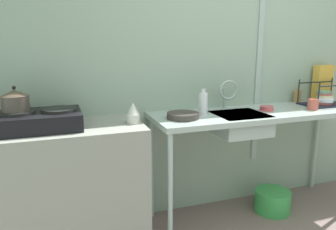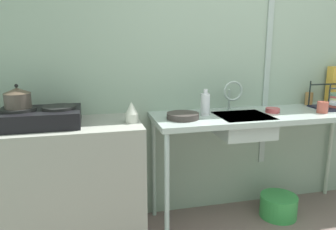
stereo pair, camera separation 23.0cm
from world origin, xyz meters
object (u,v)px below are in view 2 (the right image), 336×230
object	(u,v)px
sink_basin	(243,125)
utensil_jar	(309,98)
pot_on_left_burner	(17,98)
percolator	(132,112)
cup_by_rack	(323,107)
bucket_on_floor	(278,206)
faucet	(232,92)
small_bowl_on_drainboard	(273,110)
frying_pan	(183,116)
bottle_by_sink	(205,104)
stove	(40,117)

from	to	relation	value
sink_basin	utensil_jar	size ratio (longest dim) A/B	2.06
pot_on_left_burner	percolator	distance (m)	0.75
cup_by_rack	bucket_on_floor	world-z (taller)	cup_by_rack
faucet	percolator	bearing A→B (deg)	-168.58
small_bowl_on_drainboard	bucket_on_floor	bearing A→B (deg)	-25.05
small_bowl_on_drainboard	utensil_jar	world-z (taller)	utensil_jar
frying_pan	utensil_jar	distance (m)	1.27
percolator	cup_by_rack	world-z (taller)	percolator
pot_on_left_burner	small_bowl_on_drainboard	xyz separation A→B (m)	(1.87, 0.00, -0.18)
percolator	bottle_by_sink	distance (m)	0.59
stove	percolator	distance (m)	0.61
pot_on_left_burner	cup_by_rack	distance (m)	2.25
faucet	pot_on_left_burner	bearing A→B (deg)	-175.88
small_bowl_on_drainboard	utensil_jar	bearing A→B (deg)	23.95
frying_pan	cup_by_rack	xyz separation A→B (m)	(1.13, -0.06, 0.02)
cup_by_rack	utensil_jar	bearing A→B (deg)	70.82
sink_basin	stove	bearing A→B (deg)	178.37
faucet	utensil_jar	world-z (taller)	faucet
bottle_by_sink	pot_on_left_burner	bearing A→B (deg)	-177.98
small_bowl_on_drainboard	utensil_jar	xyz separation A→B (m)	(0.49, 0.22, 0.04)
percolator	bucket_on_floor	xyz separation A→B (m)	(1.23, 0.01, -0.88)
stove	utensil_jar	xyz separation A→B (m)	(2.23, 0.22, -0.00)
percolator	small_bowl_on_drainboard	world-z (taller)	percolator
frying_pan	small_bowl_on_drainboard	size ratio (longest dim) A/B	2.13
sink_basin	small_bowl_on_drainboard	world-z (taller)	small_bowl_on_drainboard
small_bowl_on_drainboard	frying_pan	bearing A→B (deg)	-177.09
sink_basin	small_bowl_on_drainboard	bearing A→B (deg)	9.02
faucet	bucket_on_floor	distance (m)	1.05
faucet	cup_by_rack	world-z (taller)	faucet
pot_on_left_burner	bottle_by_sink	xyz separation A→B (m)	(1.32, 0.05, -0.11)
frying_pan	bottle_by_sink	xyz separation A→B (m)	(0.20, 0.08, 0.07)
sink_basin	frying_pan	world-z (taller)	frying_pan
cup_by_rack	frying_pan	bearing A→B (deg)	176.78
bottle_by_sink	bucket_on_floor	xyz separation A→B (m)	(0.65, -0.09, -0.89)
bottle_by_sink	utensil_jar	bearing A→B (deg)	9.42
sink_basin	bottle_by_sink	xyz separation A→B (m)	(-0.28, 0.09, 0.17)
stove	faucet	distance (m)	1.45
faucet	stove	bearing A→B (deg)	-175.52
percolator	utensil_jar	distance (m)	1.64
percolator	utensil_jar	xyz separation A→B (m)	(1.62, 0.27, -0.01)
percolator	stove	bearing A→B (deg)	174.84
pot_on_left_burner	bottle_by_sink	world-z (taller)	pot_on_left_burner
stove	percolator	xyz separation A→B (m)	(0.61, -0.06, 0.01)
small_bowl_on_drainboard	bottle_by_sink	size ratio (longest dim) A/B	0.56
stove	cup_by_rack	xyz separation A→B (m)	(2.12, -0.10, -0.01)
stove	utensil_jar	bearing A→B (deg)	5.61
small_bowl_on_drainboard	bottle_by_sink	world-z (taller)	bottle_by_sink
small_bowl_on_drainboard	percolator	bearing A→B (deg)	-177.11
pot_on_left_burner	bucket_on_floor	distance (m)	2.20
sink_basin	bucket_on_floor	bearing A→B (deg)	0.03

